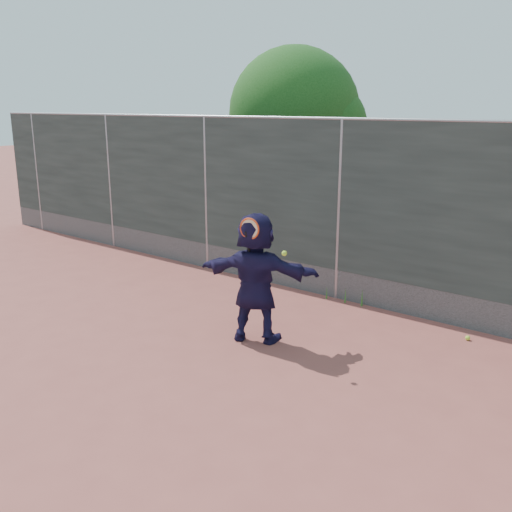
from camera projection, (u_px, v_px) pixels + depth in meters
The scene contains 7 objects.
ground at pixel (193, 369), 7.15m from camera, with size 80.00×80.00×0.00m, color #9E4C42.
player at pixel (256, 277), 7.84m from camera, with size 1.70×0.54×1.83m, color #1A153B.
ball_ground at pixel (468, 338), 8.03m from camera, with size 0.07×0.07×0.07m, color #B4E432.
fence at pixel (339, 207), 9.40m from camera, with size 20.00×0.06×3.03m.
swing_action at pixel (253, 232), 7.45m from camera, with size 0.78×0.17×0.51m.
tree_left at pixel (301, 117), 13.07m from camera, with size 3.15×3.00×4.53m.
weed_clump at pixel (348, 295), 9.51m from camera, with size 0.68×0.07×0.30m.
Camera 1 is at (4.68, -4.65, 3.22)m, focal length 40.00 mm.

